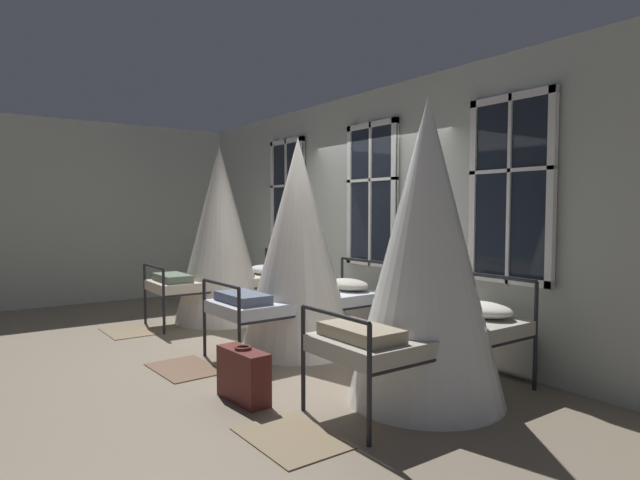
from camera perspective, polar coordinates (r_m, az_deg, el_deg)
ground at (r=6.35m, az=-2.31°, el=-11.48°), size 18.91×18.91×0.00m
back_wall_with_windows at (r=6.87m, az=6.16°, el=2.80°), size 9.33×0.10×3.12m
end_wall_left at (r=9.94m, az=-26.32°, el=2.62°), size 0.10×6.88×3.12m
window_bank at (r=6.81m, az=5.37°, el=-1.67°), size 4.96×0.10×2.64m
cot_first at (r=7.87m, az=-10.57°, el=0.38°), size 1.33×1.99×2.53m
cot_second at (r=6.11m, az=-2.34°, el=-0.89°), size 1.33×2.01×2.42m
cot_third at (r=4.57m, az=11.29°, el=-1.54°), size 1.33×1.99×2.56m
rug_first at (r=7.61m, az=-19.74°, el=-9.14°), size 0.81×0.57×0.01m
rug_second at (r=5.74m, az=-14.18°, el=-13.11°), size 0.83×0.60×0.01m
rug_third at (r=4.03m, az=-3.09°, el=-20.28°), size 0.81×0.57×0.01m
suitcase_dark at (r=4.69m, az=-8.16°, el=-14.04°), size 0.57×0.25×0.47m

